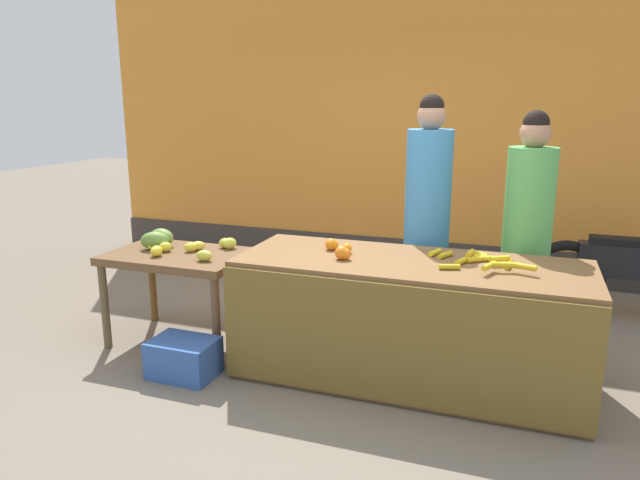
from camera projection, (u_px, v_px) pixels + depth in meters
ground_plane at (340, 365)px, 4.14m from camera, size 24.00×24.00×0.00m
market_wall_back at (416, 115)px, 6.12m from camera, size 7.29×0.23×3.44m
fruit_stall_counter at (409, 320)px, 3.87m from camera, size 2.28×0.88×0.82m
side_table_wooden at (179, 265)px, 4.42m from camera, size 1.05×0.70×0.72m
banana_bunch_pile at (480, 260)px, 3.71m from camera, size 0.69×0.51×0.07m
orange_pile at (339, 249)px, 3.92m from camera, size 0.25×0.31×0.09m
mango_papaya_pile at (170, 242)px, 4.48m from camera, size 0.74×0.51×0.14m
vendor_woman_blue_shirt at (427, 221)px, 4.38m from camera, size 0.34×0.34×1.89m
vendor_woman_green_shirt at (527, 236)px, 4.16m from camera, size 0.34×0.34×1.78m
parked_motorcycle at (627, 273)px, 4.97m from camera, size 1.60×0.18×0.88m
produce_crate at (184, 358)px, 3.96m from camera, size 0.44×0.33×0.26m
produce_sack at (309, 289)px, 4.93m from camera, size 0.39×0.33×0.56m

